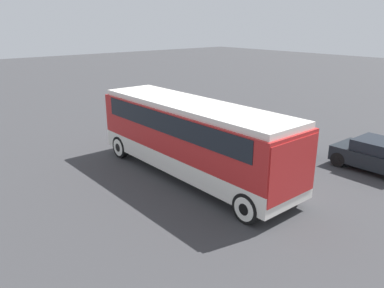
# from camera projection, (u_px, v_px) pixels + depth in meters

# --- Properties ---
(ground_plane) EXTENTS (120.00, 120.00, 0.00)m
(ground_plane) POSITION_uv_depth(u_px,v_px,m) (192.00, 176.00, 15.62)
(ground_plane) COLOR #38383A
(tour_bus) EXTENTS (9.75, 2.58, 3.10)m
(tour_bus) POSITION_uv_depth(u_px,v_px,m) (194.00, 133.00, 14.97)
(tour_bus) COLOR silver
(tour_bus) RESTS_ON ground_plane
(parked_car_near) EXTENTS (4.69, 1.85, 1.41)m
(parked_car_near) POSITION_uv_depth(u_px,v_px,m) (265.00, 134.00, 18.95)
(parked_car_near) COLOR navy
(parked_car_near) RESTS_ON ground_plane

